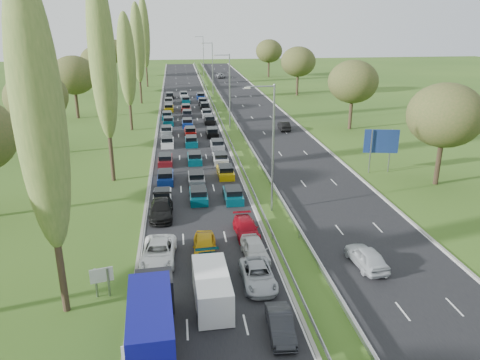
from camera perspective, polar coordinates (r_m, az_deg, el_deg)
ground at (r=79.84m, az=-1.40°, el=6.63°), size 260.00×260.00×0.00m
near_carriageway at (r=81.85m, az=-6.33°, el=6.84°), size 10.50×215.00×0.04m
far_carriageway at (r=83.24m, az=3.07°, el=7.14°), size 10.50×215.00×0.04m
central_reservation at (r=82.15m, az=-1.59°, el=7.39°), size 2.36×215.00×0.32m
lamp_columns at (r=76.77m, az=-1.26°, el=10.68°), size 0.18×140.18×12.00m
poplar_row at (r=66.21m, az=-14.63°, el=14.26°), size 2.80×127.80×22.44m
woodland_left at (r=63.46m, az=-24.35°, el=8.69°), size 8.00×166.00×11.10m
woodland_right at (r=70.63m, az=16.03°, el=10.57°), size 8.00×153.00×11.10m
traffic_queue_fill at (r=76.93m, az=-6.22°, el=6.37°), size 9.09×68.23×0.80m
near_car_2 at (r=36.13m, az=-9.90°, el=-8.69°), size 2.80×5.51×1.49m
near_car_3 at (r=43.77m, az=-9.57°, el=-3.50°), size 2.19×5.24×1.51m
near_car_7 at (r=33.07m, az=-3.42°, el=-11.25°), size 2.45×5.25×1.48m
near_car_8 at (r=36.59m, az=-4.34°, el=-8.04°), size 2.02×4.52×1.51m
near_car_9 at (r=28.48m, az=4.96°, el=-17.15°), size 1.60×4.03×1.30m
near_car_10 at (r=32.92m, az=2.21°, el=-11.54°), size 2.22×4.78×1.33m
near_car_11 at (r=39.61m, az=0.77°, el=-5.89°), size 2.02×4.64×1.33m
near_car_12 at (r=36.10m, az=1.84°, el=-8.43°), size 2.00×4.41×1.47m
far_car_0 at (r=36.20m, az=15.18°, el=-9.02°), size 2.19×4.66×1.54m
far_car_1 at (r=76.82m, az=5.40°, el=6.60°), size 1.66×4.35×1.42m
far_car_2 at (r=144.29m, az=-2.40°, el=12.64°), size 2.50×5.27×1.45m
blue_lorry at (r=27.19m, az=-10.67°, el=-16.39°), size 2.32×8.34×3.52m
white_van_rear at (r=30.88m, az=-3.48°, el=-12.85°), size 2.17×5.53×2.22m
info_sign at (r=32.53m, az=-16.49°, el=-11.41°), size 1.48×0.45×2.10m
direction_sign at (r=57.10m, az=16.83°, el=4.32°), size 3.94×0.87×5.20m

